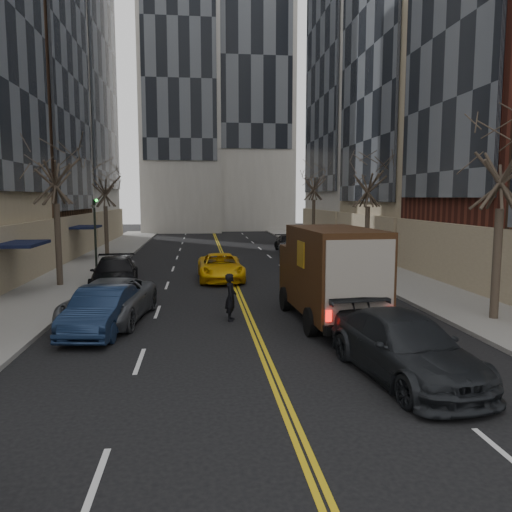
{
  "coord_description": "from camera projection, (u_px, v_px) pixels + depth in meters",
  "views": [
    {
      "loc": [
        -1.8,
        -5.66,
        4.51
      ],
      "look_at": [
        0.41,
        13.81,
        2.2
      ],
      "focal_mm": 35.0,
      "sensor_mm": 36.0,
      "label": 1
    }
  ],
  "objects": [
    {
      "name": "parked_rt_c",
      "position": [
        289.0,
        244.0,
        41.67
      ],
      "size": [
        1.96,
        4.65,
        1.34
      ],
      "primitive_type": "imported",
      "rotation": [
        0.0,
        0.0,
        0.02
      ],
      "color": "black",
      "rests_on": "ground"
    },
    {
      "name": "streetwall_right",
      "position": [
        436.0,
        58.0,
        38.16
      ],
      "size": [
        12.26,
        49.0,
        34.0
      ],
      "color": "#4C301E",
      "rests_on": "ground"
    },
    {
      "name": "tree_rt_near",
      "position": [
        504.0,
        141.0,
        17.4
      ],
      "size": [
        3.2,
        3.2,
        8.71
      ],
      "color": "#382D23",
      "rests_on": "sidewalk_right"
    },
    {
      "name": "tree_rt_mid",
      "position": [
        369.0,
        171.0,
        31.25
      ],
      "size": [
        3.2,
        3.2,
        8.32
      ],
      "color": "#382D23",
      "rests_on": "sidewalk_right"
    },
    {
      "name": "parked_lf_e",
      "position": [
        122.0,
        265.0,
        28.78
      ],
      "size": [
        1.95,
        3.9,
        1.28
      ],
      "primitive_type": "imported",
      "rotation": [
        0.0,
        0.0,
        0.12
      ],
      "color": "#A1A3A9",
      "rests_on": "ground"
    },
    {
      "name": "ups_truck",
      "position": [
        329.0,
        275.0,
        17.94
      ],
      "size": [
        2.84,
        6.42,
        3.45
      ],
      "rotation": [
        0.0,
        0.0,
        0.05
      ],
      "color": "black",
      "rests_on": "ground"
    },
    {
      "name": "parked_lf_b",
      "position": [
        101.0,
        310.0,
        16.67
      ],
      "size": [
        2.11,
        4.72,
        1.5
      ],
      "primitive_type": "imported",
      "rotation": [
        0.0,
        0.0,
        -0.12
      ],
      "color": "#12203A",
      "rests_on": "ground"
    },
    {
      "name": "traffic_signal",
      "position": [
        95.0,
        229.0,
        26.86
      ],
      "size": [
        0.29,
        0.26,
        4.7
      ],
      "color": "black",
      "rests_on": "sidewalk_left"
    },
    {
      "name": "parked_lf_c",
      "position": [
        109.0,
        301.0,
        18.12
      ],
      "size": [
        3.18,
        5.71,
        1.51
      ],
      "primitive_type": "imported",
      "rotation": [
        0.0,
        0.0,
        -0.13
      ],
      "color": "#4D4F54",
      "rests_on": "ground"
    },
    {
      "name": "sidewalk_right",
      "position": [
        359.0,
        263.0,
        33.96
      ],
      "size": [
        4.0,
        66.0,
        0.15
      ],
      "primitive_type": "cube",
      "color": "slate",
      "rests_on": "ground"
    },
    {
      "name": "sidewalk_left",
      "position": [
        87.0,
        267.0,
        31.94
      ],
      "size": [
        4.0,
        66.0,
        0.15
      ],
      "primitive_type": "cube",
      "color": "slate",
      "rests_on": "ground"
    },
    {
      "name": "parked_rt_b",
      "position": [
        301.0,
        249.0,
        37.02
      ],
      "size": [
        2.81,
        5.09,
        1.35
      ],
      "primitive_type": "imported",
      "rotation": [
        0.0,
        0.0,
        0.12
      ],
      "color": "#ACAEB4",
      "rests_on": "ground"
    },
    {
      "name": "tree_lf_mid",
      "position": [
        54.0,
        154.0,
        24.29
      ],
      "size": [
        3.2,
        3.2,
        8.91
      ],
      "color": "#382D23",
      "rests_on": "sidewalk_left"
    },
    {
      "name": "observer_sedan",
      "position": [
        405.0,
        347.0,
        12.47
      ],
      "size": [
        2.92,
        5.69,
        1.58
      ],
      "rotation": [
        0.0,
        0.0,
        0.14
      ],
      "color": "black",
      "rests_on": "ground"
    },
    {
      "name": "tree_rt_far",
      "position": [
        314.0,
        173.0,
        45.98
      ],
      "size": [
        3.2,
        3.2,
        9.11
      ],
      "color": "#382D23",
      "rests_on": "sidewalk_right"
    },
    {
      "name": "taxi",
      "position": [
        221.0,
        267.0,
        27.28
      ],
      "size": [
        2.5,
        5.2,
        1.43
      ],
      "primitive_type": "imported",
      "rotation": [
        0.0,
        0.0,
        0.02
      ],
      "color": "#F3B70A",
      "rests_on": "ground"
    },
    {
      "name": "parked_rt_a",
      "position": [
        306.0,
        256.0,
        32.54
      ],
      "size": [
        1.96,
        4.45,
        1.42
      ],
      "primitive_type": "imported",
      "rotation": [
        0.0,
        0.0,
        -0.11
      ],
      "color": "#46484D",
      "rests_on": "ground"
    },
    {
      "name": "tree_lf_far",
      "position": [
        104.0,
        177.0,
        37.18
      ],
      "size": [
        3.2,
        3.2,
        8.12
      ],
      "color": "#382D23",
      "rests_on": "sidewalk_left"
    },
    {
      "name": "parked_lf_d",
      "position": [
        115.0,
        274.0,
        24.32
      ],
      "size": [
        2.83,
        5.65,
        1.58
      ],
      "primitive_type": "imported",
      "rotation": [
        0.0,
        0.0,
        0.12
      ],
      "color": "black",
      "rests_on": "ground"
    },
    {
      "name": "pedestrian",
      "position": [
        231.0,
        297.0,
        18.27
      ],
      "size": [
        0.5,
        0.69,
        1.75
      ],
      "primitive_type": "imported",
      "rotation": [
        0.0,
        0.0,
        1.43
      ],
      "color": "black",
      "rests_on": "ground"
    }
  ]
}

